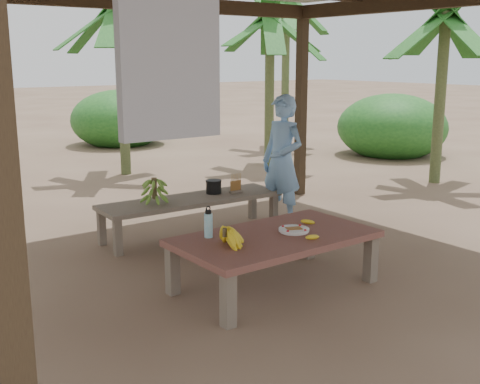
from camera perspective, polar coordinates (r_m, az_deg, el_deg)
ground at (r=5.92m, az=0.36°, el=-7.69°), size 80.00×80.00×0.00m
work_table at (r=5.43m, az=3.31°, el=-4.73°), size 1.81×1.01×0.50m
bench at (r=7.07m, az=-4.58°, el=-1.00°), size 2.23×0.70×0.45m
ripe_banana_bunch at (r=5.04m, az=-1.46°, el=-4.26°), size 0.34×0.31×0.18m
plate at (r=5.51m, az=5.13°, el=-3.61°), size 0.28×0.28×0.04m
loose_banana_front at (r=5.30m, az=6.87°, el=-4.27°), size 0.17×0.05×0.04m
loose_banana_side at (r=5.78m, az=6.44°, el=-2.83°), size 0.14×0.12×0.04m
water_flask at (r=5.31m, az=-3.02°, el=-3.07°), size 0.08×0.08×0.29m
green_banana_stalk at (r=6.81m, az=-8.12°, el=0.19°), size 0.28×0.28×0.31m
cooking_pot at (r=7.26m, az=-2.52°, el=0.47°), size 0.18×0.18×0.16m
skewer_rack at (r=7.28m, az=-0.42°, el=0.85°), size 0.18×0.09×0.24m
woman at (r=7.39m, az=4.04°, el=2.91°), size 0.47×0.64×1.63m
banana_plant_ne at (r=11.62m, az=2.87°, el=15.13°), size 1.80×1.80×3.06m
banana_plant_n at (r=10.93m, az=-11.33°, el=15.68°), size 1.80×1.80×3.18m
banana_plant_e at (r=10.50m, az=18.87°, el=14.41°), size 1.80×1.80×2.99m
banana_plant_far at (r=14.32m, az=4.43°, el=16.89°), size 1.80×1.80×3.65m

